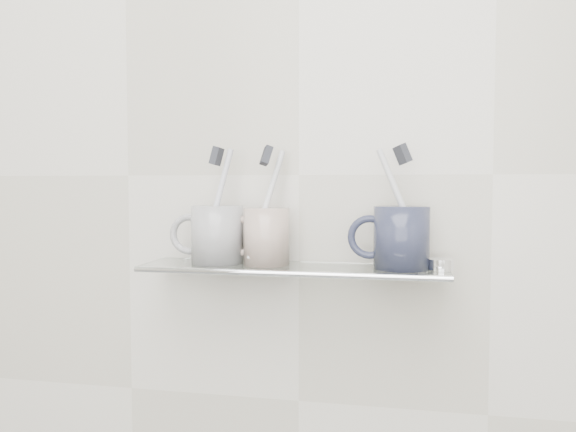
% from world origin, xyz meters
% --- Properties ---
extents(wall_back, '(2.50, 0.00, 2.50)m').
position_xyz_m(wall_back, '(0.00, 1.10, 1.25)').
color(wall_back, beige).
rests_on(wall_back, ground).
extents(shelf_glass, '(0.50, 0.12, 0.01)m').
position_xyz_m(shelf_glass, '(0.00, 1.04, 1.10)').
color(shelf_glass, silver).
rests_on(shelf_glass, wall_back).
extents(shelf_rail, '(0.50, 0.01, 0.01)m').
position_xyz_m(shelf_rail, '(0.00, 0.98, 1.10)').
color(shelf_rail, silver).
rests_on(shelf_rail, shelf_glass).
extents(bracket_left, '(0.02, 0.03, 0.02)m').
position_xyz_m(bracket_left, '(-0.21, 1.09, 1.09)').
color(bracket_left, silver).
rests_on(bracket_left, wall_back).
extents(bracket_right, '(0.02, 0.03, 0.02)m').
position_xyz_m(bracket_right, '(0.21, 1.09, 1.09)').
color(bracket_right, silver).
rests_on(bracket_right, wall_back).
extents(mug_left, '(0.09, 0.09, 0.10)m').
position_xyz_m(mug_left, '(-0.13, 1.04, 1.15)').
color(mug_left, white).
rests_on(mug_left, shelf_glass).
extents(mug_left_handle, '(0.07, 0.01, 0.07)m').
position_xyz_m(mug_left_handle, '(-0.18, 1.04, 1.15)').
color(mug_left_handle, white).
rests_on(mug_left_handle, mug_left).
extents(toothbrush_left, '(0.06, 0.02, 0.19)m').
position_xyz_m(toothbrush_left, '(-0.13, 1.04, 1.20)').
color(toothbrush_left, silver).
rests_on(toothbrush_left, mug_left).
extents(bristles_left, '(0.02, 0.03, 0.03)m').
position_xyz_m(bristles_left, '(-0.13, 1.04, 1.28)').
color(bristles_left, '#27292F').
rests_on(bristles_left, toothbrush_left).
extents(mug_center, '(0.09, 0.09, 0.09)m').
position_xyz_m(mug_center, '(-0.04, 1.04, 1.15)').
color(mug_center, silver).
rests_on(mug_center, shelf_glass).
extents(mug_center_handle, '(0.07, 0.01, 0.07)m').
position_xyz_m(mug_center_handle, '(-0.09, 1.04, 1.15)').
color(mug_center_handle, silver).
rests_on(mug_center_handle, mug_center).
extents(toothbrush_center, '(0.06, 0.07, 0.18)m').
position_xyz_m(toothbrush_center, '(-0.04, 1.04, 1.20)').
color(toothbrush_center, silver).
rests_on(toothbrush_center, mug_center).
extents(bristles_center, '(0.03, 0.03, 0.04)m').
position_xyz_m(bristles_center, '(-0.04, 1.04, 1.28)').
color(bristles_center, '#27292F').
rests_on(bristles_center, toothbrush_center).
extents(mug_right, '(0.11, 0.11, 0.10)m').
position_xyz_m(mug_right, '(0.18, 1.04, 1.15)').
color(mug_right, '#1D2135').
rests_on(mug_right, shelf_glass).
extents(mug_right_handle, '(0.07, 0.01, 0.07)m').
position_xyz_m(mug_right_handle, '(0.13, 1.04, 1.15)').
color(mug_right_handle, '#1D2135').
rests_on(mug_right_handle, mug_right).
extents(toothbrush_right, '(0.09, 0.02, 0.18)m').
position_xyz_m(toothbrush_right, '(0.18, 1.04, 1.20)').
color(toothbrush_right, silver).
rests_on(toothbrush_right, mug_right).
extents(bristles_right, '(0.03, 0.03, 0.04)m').
position_xyz_m(bristles_right, '(0.18, 1.04, 1.28)').
color(bristles_right, '#27292F').
rests_on(bristles_right, toothbrush_right).
extents(chrome_cap, '(0.04, 0.04, 0.02)m').
position_xyz_m(chrome_cap, '(0.24, 1.04, 1.11)').
color(chrome_cap, silver).
rests_on(chrome_cap, shelf_glass).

